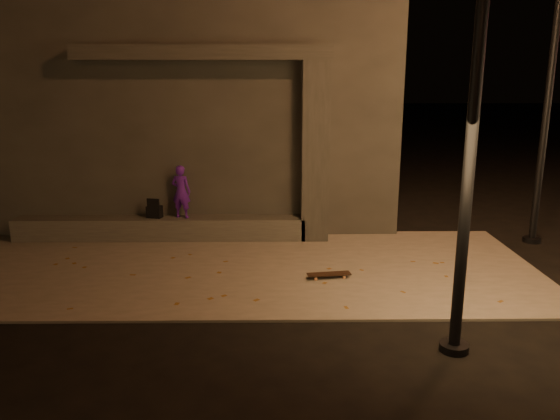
{
  "coord_description": "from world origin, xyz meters",
  "views": [
    {
      "loc": [
        0.86,
        -7.21,
        3.37
      ],
      "look_at": [
        0.97,
        2.0,
        1.08
      ],
      "focal_mm": 35.0,
      "sensor_mm": 36.0,
      "label": 1
    }
  ],
  "objects_px": {
    "street_lamp_0": "(482,18)",
    "column": "(315,152)",
    "backpack": "(154,211)",
    "skateboard": "(329,274)",
    "skateboarder": "(181,192)"
  },
  "relations": [
    {
      "from": "column",
      "to": "street_lamp_0",
      "type": "xyz_separation_m",
      "value": [
        1.41,
        -4.78,
        2.12
      ]
    },
    {
      "from": "skateboarder",
      "to": "backpack",
      "type": "distance_m",
      "value": 0.7
    },
    {
      "from": "skateboarder",
      "to": "street_lamp_0",
      "type": "height_order",
      "value": "street_lamp_0"
    },
    {
      "from": "skateboarder",
      "to": "backpack",
      "type": "bearing_deg",
      "value": 14.49
    },
    {
      "from": "column",
      "to": "skateboarder",
      "type": "height_order",
      "value": "column"
    },
    {
      "from": "column",
      "to": "skateboarder",
      "type": "distance_m",
      "value": 2.85
    },
    {
      "from": "skateboarder",
      "to": "skateboard",
      "type": "xyz_separation_m",
      "value": [
        2.83,
        -2.34,
        -0.93
      ]
    },
    {
      "from": "backpack",
      "to": "skateboard",
      "type": "height_order",
      "value": "backpack"
    },
    {
      "from": "skateboard",
      "to": "street_lamp_0",
      "type": "distance_m",
      "value": 4.75
    },
    {
      "from": "street_lamp_0",
      "to": "column",
      "type": "bearing_deg",
      "value": 106.48
    },
    {
      "from": "column",
      "to": "backpack",
      "type": "xyz_separation_m",
      "value": [
        -3.31,
        0.0,
        -1.21
      ]
    },
    {
      "from": "skateboarder",
      "to": "skateboard",
      "type": "relative_size",
      "value": 1.46
    },
    {
      "from": "column",
      "to": "skateboarder",
      "type": "xyz_separation_m",
      "value": [
        -2.74,
        0.0,
        -0.8
      ]
    },
    {
      "from": "column",
      "to": "skateboard",
      "type": "relative_size",
      "value": 4.79
    },
    {
      "from": "backpack",
      "to": "street_lamp_0",
      "type": "height_order",
      "value": "street_lamp_0"
    }
  ]
}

